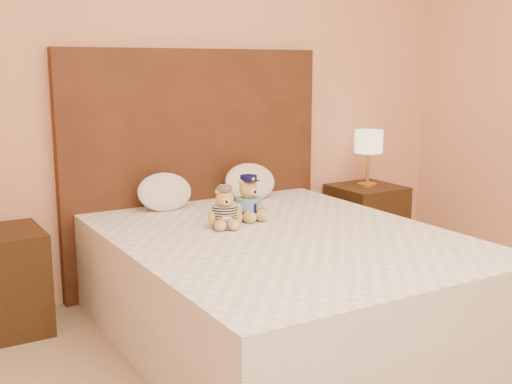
% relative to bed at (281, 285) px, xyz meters
% --- Properties ---
extents(bed, '(1.60, 2.00, 0.55)m').
position_rel_bed_xyz_m(bed, '(0.00, 0.00, 0.00)').
color(bed, white).
rests_on(bed, ground).
extents(headboard, '(1.75, 0.08, 1.50)m').
position_rel_bed_xyz_m(headboard, '(0.00, 1.01, 0.47)').
color(headboard, '#4F2917').
rests_on(headboard, ground).
extents(nightstand_left, '(0.45, 0.45, 0.55)m').
position_rel_bed_xyz_m(nightstand_left, '(-1.25, 0.80, -0.00)').
color(nightstand_left, '#332010').
rests_on(nightstand_left, ground).
extents(nightstand_right, '(0.45, 0.45, 0.55)m').
position_rel_bed_xyz_m(nightstand_right, '(1.25, 0.80, -0.00)').
color(nightstand_right, '#332010').
rests_on(nightstand_right, ground).
extents(lamp, '(0.20, 0.20, 0.40)m').
position_rel_bed_xyz_m(lamp, '(1.25, 0.80, 0.57)').
color(lamp, gold).
rests_on(lamp, nightstand_right).
extents(teddy_police, '(0.23, 0.22, 0.25)m').
position_rel_bed_xyz_m(teddy_police, '(0.01, 0.36, 0.40)').
color(teddy_police, tan).
rests_on(teddy_police, bed).
extents(teddy_prisoner, '(0.24, 0.24, 0.22)m').
position_rel_bed_xyz_m(teddy_prisoner, '(-0.19, 0.27, 0.38)').
color(teddy_prisoner, tan).
rests_on(teddy_prisoner, bed).
extents(pillow_left, '(0.34, 0.22, 0.24)m').
position_rel_bed_xyz_m(pillow_left, '(-0.29, 0.83, 0.39)').
color(pillow_left, white).
rests_on(pillow_left, bed).
extents(pillow_right, '(0.36, 0.23, 0.25)m').
position_rel_bed_xyz_m(pillow_right, '(0.30, 0.83, 0.40)').
color(pillow_right, white).
rests_on(pillow_right, bed).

